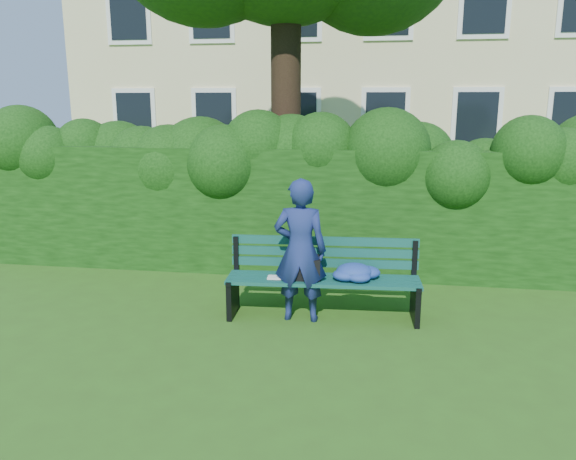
# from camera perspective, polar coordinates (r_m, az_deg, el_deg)

# --- Properties ---
(ground) EXTENTS (80.00, 80.00, 0.00)m
(ground) POSITION_cam_1_polar(r_m,az_deg,el_deg) (6.37, -0.85, -9.57)
(ground) COLOR #305819
(ground) RESTS_ON ground
(hedge) EXTENTS (10.00, 1.00, 1.80)m
(hedge) POSITION_cam_1_polar(r_m,az_deg,el_deg) (8.20, 1.74, 2.14)
(hedge) COLOR black
(hedge) RESTS_ON ground
(park_bench) EXTENTS (2.22, 0.68, 0.89)m
(park_bench) POSITION_cam_1_polar(r_m,az_deg,el_deg) (6.45, 3.99, -4.52)
(park_bench) COLOR #0D433E
(park_bench) RESTS_ON ground
(man_reading) EXTENTS (0.60, 0.40, 1.63)m
(man_reading) POSITION_cam_1_polar(r_m,az_deg,el_deg) (6.27, 1.25, -2.09)
(man_reading) COLOR navy
(man_reading) RESTS_ON ground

